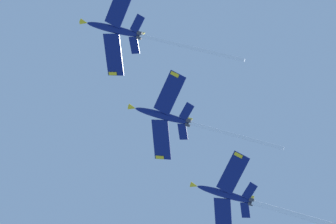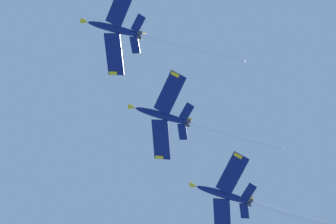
% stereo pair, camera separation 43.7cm
% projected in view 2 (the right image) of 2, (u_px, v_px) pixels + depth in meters
% --- Properties ---
extents(jet_second, '(21.89, 30.18, 12.57)m').
position_uv_depth(jet_second, '(131.00, 33.00, 132.90)').
color(jet_second, navy).
extents(jet_third, '(21.32, 28.57, 10.96)m').
position_uv_depth(jet_third, '(177.00, 120.00, 135.38)').
color(jet_third, navy).
extents(jet_fourth, '(22.44, 30.62, 11.74)m').
position_uv_depth(jet_fourth, '(252.00, 203.00, 135.79)').
color(jet_fourth, navy).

